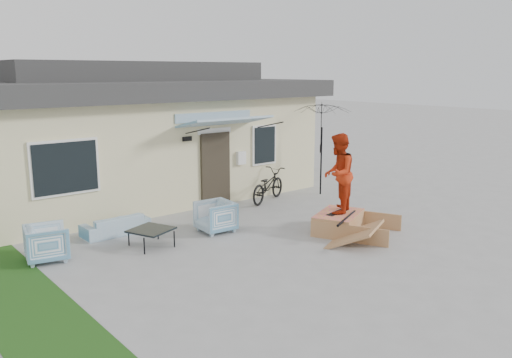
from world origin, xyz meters
TOP-DOWN VIEW (x-y plane):
  - ground at (0.00, 0.00)m, footprint 90.00×90.00m
  - grass_strip at (-5.20, 2.00)m, footprint 1.40×8.00m
  - house at (0.00, 7.99)m, footprint 10.80×8.49m
  - loveseat at (-2.36, 3.78)m, footprint 1.58×0.50m
  - armchair_left at (-4.19, 3.00)m, footprint 0.89×0.93m
  - armchair_right at (-0.42, 2.45)m, footprint 0.80×0.85m
  - coffee_table at (-2.13, 2.45)m, footprint 1.05×1.05m
  - bicycle at (2.51, 3.95)m, footprint 1.93×1.28m
  - patio_umbrella at (4.38, 3.60)m, footprint 2.07×1.97m
  - skate_ramp at (1.87, 0.60)m, footprint 1.98×2.20m
  - skateboard at (1.86, 0.64)m, footprint 0.75×0.32m
  - skater at (1.86, 0.64)m, footprint 1.16×1.09m

SIDE VIEW (x-z plane):
  - ground at x=0.00m, z-range 0.00..0.00m
  - grass_strip at x=-5.20m, z-range 0.00..0.01m
  - coffee_table at x=-2.13m, z-range 0.00..0.40m
  - skate_ramp at x=1.87m, z-range 0.00..0.45m
  - loveseat at x=-2.36m, z-range 0.00..0.61m
  - armchair_left at x=-4.19m, z-range 0.00..0.82m
  - armchair_right at x=-0.42m, z-range 0.00..0.82m
  - skateboard at x=1.86m, z-range 0.45..0.50m
  - bicycle at x=2.51m, z-range 0.00..1.16m
  - skater at x=1.86m, z-range 0.50..2.39m
  - patio_umbrella at x=4.38m, z-range 0.65..2.85m
  - house at x=0.00m, z-range -0.11..3.99m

